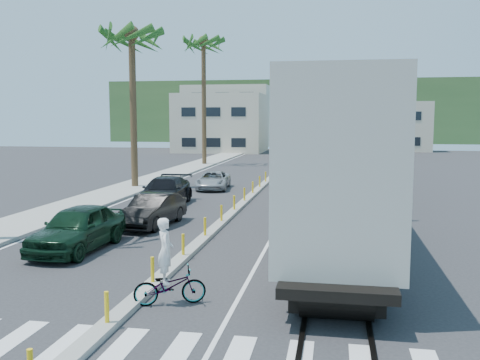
% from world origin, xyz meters
% --- Properties ---
extents(ground, '(140.00, 140.00, 0.00)m').
position_xyz_m(ground, '(0.00, 0.00, 0.00)').
color(ground, '#28282B').
rests_on(ground, ground).
extents(sidewalk, '(3.00, 90.00, 0.15)m').
position_xyz_m(sidewalk, '(-8.50, 25.00, 0.07)').
color(sidewalk, gray).
rests_on(sidewalk, ground).
extents(rails, '(1.56, 100.00, 0.06)m').
position_xyz_m(rails, '(5.00, 28.00, 0.03)').
color(rails, black).
rests_on(rails, ground).
extents(median, '(0.45, 60.00, 0.85)m').
position_xyz_m(median, '(0.00, 19.96, 0.09)').
color(median, gray).
rests_on(median, ground).
extents(crosswalk, '(14.00, 2.20, 0.01)m').
position_xyz_m(crosswalk, '(0.00, -2.00, 0.01)').
color(crosswalk, silver).
rests_on(crosswalk, ground).
extents(lane_markings, '(9.42, 90.00, 0.01)m').
position_xyz_m(lane_markings, '(-2.15, 25.00, 0.00)').
color(lane_markings, silver).
rests_on(lane_markings, ground).
extents(freight_train, '(3.00, 60.94, 5.85)m').
position_xyz_m(freight_train, '(5.00, 27.06, 2.91)').
color(freight_train, beige).
rests_on(freight_train, ground).
extents(palm_trees, '(3.50, 37.20, 13.75)m').
position_xyz_m(palm_trees, '(-8.10, 22.70, 10.81)').
color(palm_trees, brown).
rests_on(palm_trees, ground).
extents(buildings, '(38.00, 27.00, 10.00)m').
position_xyz_m(buildings, '(-6.41, 71.66, 4.36)').
color(buildings, beige).
rests_on(buildings, ground).
extents(hillside, '(80.00, 20.00, 12.00)m').
position_xyz_m(hillside, '(0.00, 100.00, 6.00)').
color(hillside, '#385628').
rests_on(hillside, ground).
extents(car_lead, '(2.24, 4.84, 1.60)m').
position_xyz_m(car_lead, '(-3.99, 5.50, 0.80)').
color(car_lead, black).
rests_on(car_lead, ground).
extents(car_second, '(2.35, 4.53, 1.39)m').
position_xyz_m(car_second, '(-2.82, 10.04, 0.70)').
color(car_second, black).
rests_on(car_second, ground).
extents(car_third, '(2.38, 5.31, 1.51)m').
position_xyz_m(car_third, '(-4.06, 15.41, 0.75)').
color(car_third, black).
rests_on(car_third, ground).
extents(car_rear, '(2.74, 4.60, 1.18)m').
position_xyz_m(car_rear, '(-3.01, 22.43, 0.59)').
color(car_rear, '#AFB1B4').
rests_on(car_rear, ground).
extents(cyclist, '(1.88, 2.24, 2.20)m').
position_xyz_m(cyclist, '(0.87, 0.75, 0.68)').
color(cyclist, '#9EA0A5').
rests_on(cyclist, ground).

